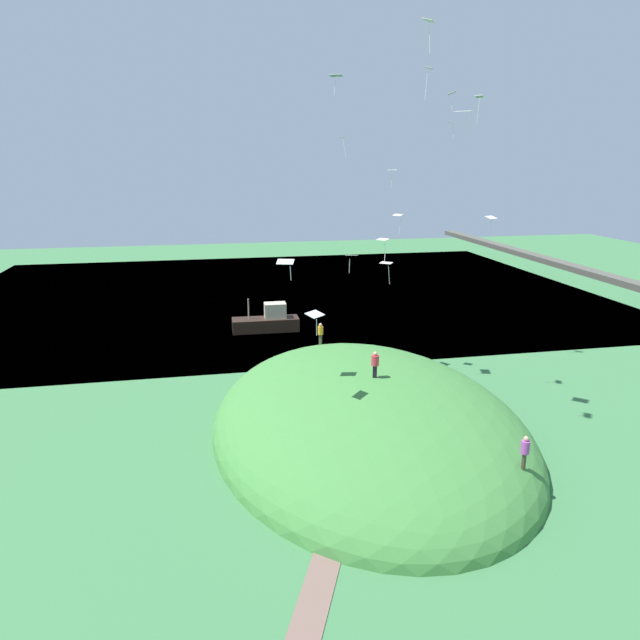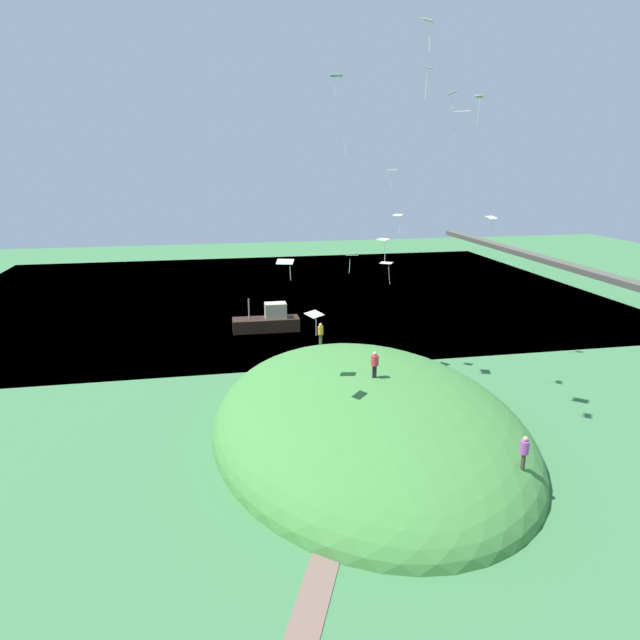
{
  "view_description": "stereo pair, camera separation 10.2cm",
  "coord_description": "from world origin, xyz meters",
  "views": [
    {
      "loc": [
        41.24,
        -8.88,
        16.44
      ],
      "look_at": [
        1.32,
        -0.93,
        5.23
      ],
      "focal_mm": 32.32,
      "sensor_mm": 36.0,
      "label": 1
    },
    {
      "loc": [
        41.26,
        -8.78,
        16.44
      ],
      "look_at": [
        1.32,
        -0.93,
        5.23
      ],
      "focal_mm": 32.32,
      "sensor_mm": 36.0,
      "label": 2
    }
  ],
  "objects": [
    {
      "name": "kite_3",
      "position": [
        -7.05,
        2.74,
        18.25
      ],
      "size": [
        0.68,
        0.71,
        1.65
      ],
      "color": "white"
    },
    {
      "name": "kite_4",
      "position": [
        -0.99,
        4.78,
        8.79
      ],
      "size": [
        1.07,
        1.12,
        1.78
      ],
      "color": "silver"
    },
    {
      "name": "kite_8",
      "position": [
        8.9,
        -4.45,
        10.89
      ],
      "size": [
        0.91,
        1.11,
        1.17
      ],
      "color": "white"
    },
    {
      "name": "person_near_shore",
      "position": [
        18.27,
        5.92,
        2.93
      ],
      "size": [
        0.59,
        0.59,
        1.74
      ],
      "rotation": [
        0.0,
        0.0,
        2.18
      ],
      "color": "#3F3627",
      "rests_on": "grass_hill"
    },
    {
      "name": "lake_water",
      "position": [
        -31.72,
        0.0,
        -0.2
      ],
      "size": [
        57.8,
        80.0,
        0.4
      ],
      "primitive_type": "cube",
      "color": "#3A6487",
      "rests_on": "ground_plane"
    },
    {
      "name": "kite_1",
      "position": [
        10.02,
        3.12,
        23.43
      ],
      "size": [
        0.98,
        0.93,
        1.66
      ],
      "color": "silver"
    },
    {
      "name": "mooring_post",
      "position": [
        -3.3,
        2.8,
        0.53
      ],
      "size": [
        0.14,
        0.14,
        1.05
      ],
      "primitive_type": "cylinder",
      "color": "brown",
      "rests_on": "ground_plane"
    },
    {
      "name": "bridge_deck_far",
      "position": [
        -31.72,
        34.96,
        3.96
      ],
      "size": [
        52.02,
        1.8,
        0.7
      ],
      "primitive_type": "cube",
      "color": "#4D4D43"
    },
    {
      "name": "kite_14",
      "position": [
        4.13,
        5.49,
        21.99
      ],
      "size": [
        0.87,
        0.78,
        1.99
      ],
      "color": "white"
    },
    {
      "name": "kite_10",
      "position": [
        -5.51,
        11.35,
        21.78
      ],
      "size": [
        1.22,
        1.05,
        1.35
      ],
      "color": "white"
    },
    {
      "name": "ground_plane",
      "position": [
        0.0,
        0.0,
        0.0
      ],
      "size": [
        160.0,
        160.0,
        0.0
      ],
      "primitive_type": "plane",
      "color": "#397141"
    },
    {
      "name": "kite_7",
      "position": [
        -1.11,
        5.62,
        12.41
      ],
      "size": [
        0.82,
        0.83,
        1.49
      ],
      "color": "silver"
    },
    {
      "name": "grass_hill",
      "position": [
        9.0,
        0.55,
        0.0
      ],
      "size": [
        27.33,
        19.33,
        7.64
      ],
      "primitive_type": "ellipsoid",
      "color": "#3F7E39",
      "rests_on": "ground_plane"
    },
    {
      "name": "kite_15",
      "position": [
        0.89,
        4.37,
        15.84
      ],
      "size": [
        1.19,
        0.99,
        1.29
      ],
      "color": "white"
    },
    {
      "name": "kite_12",
      "position": [
        12.0,
        -3.34,
        8.53
      ],
      "size": [
        1.14,
        1.17,
        1.27
      ],
      "color": "white"
    },
    {
      "name": "kite_0",
      "position": [
        -3.68,
        10.64,
        19.33
      ],
      "size": [
        0.73,
        0.63,
        1.27
      ],
      "color": "white"
    },
    {
      "name": "kite_11",
      "position": [
        -6.34,
        1.88,
        22.94
      ],
      "size": [
        1.05,
        1.21,
        1.53
      ],
      "color": "white"
    },
    {
      "name": "boat_on_lake",
      "position": [
        -14.38,
        -3.19,
        0.95
      ],
      "size": [
        2.22,
        6.67,
        3.38
      ],
      "rotation": [
        0.0,
        0.0,
        1.55
      ],
      "color": "black",
      "rests_on": "lake_water"
    },
    {
      "name": "person_walking_path",
      "position": [
        9.81,
        0.76,
        4.83
      ],
      "size": [
        0.59,
        0.59,
        1.65
      ],
      "rotation": [
        0.0,
        0.0,
        1.25
      ],
      "color": "black",
      "rests_on": "grass_hill"
    },
    {
      "name": "kite_2",
      "position": [
        -3.23,
        2.55,
        9.15
      ],
      "size": [
        0.83,
        1.07,
        1.47
      ],
      "color": "white"
    },
    {
      "name": "person_with_child",
      "position": [
        -1.1,
        -0.41,
        3.63
      ],
      "size": [
        0.59,
        0.59,
        1.73
      ],
      "rotation": [
        0.0,
        0.0,
        0.55
      ],
      "color": "#3B3C2A",
      "rests_on": "grass_hill"
    },
    {
      "name": "kite_6",
      "position": [
        -2.17,
        12.12,
        21.0
      ],
      "size": [
        0.73,
        0.73,
        2.03
      ],
      "color": "silver"
    },
    {
      "name": "kite_5",
      "position": [
        -5.32,
        15.54,
        11.74
      ],
      "size": [
        1.08,
        1.21,
        1.47
      ],
      "color": "white"
    },
    {
      "name": "kite_9",
      "position": [
        7.61,
        6.5,
        19.29
      ],
      "size": [
        1.26,
        1.27,
        1.3
      ],
      "color": "white"
    },
    {
      "name": "kite_13",
      "position": [
        -1.54,
        4.63,
        10.53
      ],
      "size": [
        1.08,
        1.03,
        1.82
      ],
      "color": "silver"
    }
  ]
}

